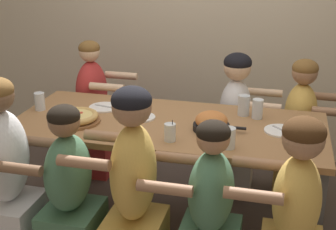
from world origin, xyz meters
TOP-DOWN VIEW (x-y plane):
  - ground_plane at (0.00, 0.00)m, footprint 18.00×18.00m
  - dining_table at (0.00, 0.00)m, footprint 2.05×0.88m
  - pizza_board_main at (-0.58, -0.15)m, footprint 0.31×0.31m
  - skillet_bowl at (0.30, -0.07)m, footprint 0.34×0.23m
  - empty_plate_a at (-0.19, 0.03)m, footprint 0.18×0.18m
  - empty_plate_b at (-0.51, 0.15)m, footprint 0.22×0.22m
  - empty_plate_c at (0.73, 0.02)m, footprint 0.21×0.21m
  - cocktail_glass_blue at (0.09, -0.29)m, footprint 0.07×0.07m
  - drinking_glass_a at (0.81, -0.20)m, footprint 0.08×0.08m
  - drinking_glass_b at (-0.94, 0.01)m, footprint 0.07×0.07m
  - drinking_glass_c at (0.44, -0.31)m, footprint 0.08×0.08m
  - drinking_glass_d at (0.56, 0.22)m, footprint 0.07×0.07m
  - drinking_glass_e at (0.47, 0.26)m, footprint 0.08×0.08m
  - diner_near_center at (-0.03, -0.66)m, footprint 0.51×0.40m
  - diner_far_midright at (0.38, 0.66)m, footprint 0.51×0.40m
  - diner_near_midright at (0.40, -0.66)m, footprint 0.51×0.40m
  - diner_near_right at (0.83, -0.66)m, footprint 0.51×0.40m
  - diner_near_left at (-0.81, -0.66)m, footprint 0.51×0.40m
  - diner_far_left at (-0.82, 0.66)m, footprint 0.51×0.40m
  - diner_near_midleft at (-0.41, -0.66)m, footprint 0.51×0.40m
  - diner_far_right at (0.87, 0.66)m, footprint 0.51×0.40m

SIDE VIEW (x-z plane):
  - ground_plane at x=0.00m, z-range 0.00..0.00m
  - diner_near_midright at x=0.40m, z-range -0.06..1.04m
  - diner_near_midleft at x=-0.41m, z-range -0.05..1.05m
  - diner_far_right at x=0.87m, z-range -0.05..1.07m
  - diner_far_left at x=-0.82m, z-range -0.06..1.11m
  - diner_far_midright at x=0.38m, z-range -0.04..1.10m
  - diner_near_right at x=0.83m, z-range -0.04..1.11m
  - diner_near_left at x=-0.81m, z-range -0.05..1.18m
  - diner_near_center at x=-0.03m, z-range -0.04..1.20m
  - dining_table at x=0.00m, z-range 0.31..1.11m
  - empty_plate_b at x=-0.51m, z-range 0.79..0.81m
  - empty_plate_c at x=0.73m, z-range 0.79..0.81m
  - empty_plate_a at x=-0.19m, z-range 0.79..0.81m
  - pizza_board_main at x=-0.58m, z-range 0.80..0.86m
  - cocktail_glass_blue at x=0.09m, z-range 0.78..0.91m
  - skillet_bowl at x=0.30m, z-range 0.79..0.91m
  - drinking_glass_d at x=0.56m, z-range 0.79..0.92m
  - drinking_glass_e at x=0.47m, z-range 0.79..0.93m
  - drinking_glass_c at x=0.44m, z-range 0.80..0.92m
  - drinking_glass_b at x=-0.94m, z-range 0.80..0.92m
  - drinking_glass_a at x=0.81m, z-range 0.79..0.93m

